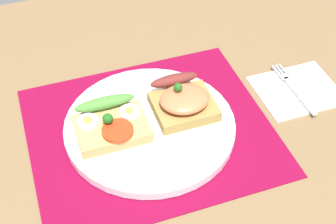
{
  "coord_description": "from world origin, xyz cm",
  "views": [
    {
      "loc": [
        -14.38,
        -50.08,
        55.71
      ],
      "look_at": [
        3.0,
        0.0,
        3.27
      ],
      "focal_mm": 51.76,
      "sensor_mm": 36.0,
      "label": 1
    }
  ],
  "objects": [
    {
      "name": "ground_plane",
      "position": [
        0.0,
        0.0,
        -1.6
      ],
      "size": [
        120.0,
        90.0,
        3.2
      ],
      "primitive_type": "cube",
      "color": "brown"
    },
    {
      "name": "sandwich_egg_tomato",
      "position": [
        -5.93,
        0.41,
        3.14
      ],
      "size": [
        10.77,
        9.34,
        3.96
      ],
      "color": "tan",
      "rests_on": "plate"
    },
    {
      "name": "plate",
      "position": [
        0.0,
        0.0,
        1.04
      ],
      "size": [
        26.61,
        26.61,
        1.47
      ],
      "primitive_type": "cylinder",
      "color": "white",
      "rests_on": "placemat"
    },
    {
      "name": "napkin",
      "position": [
        26.67,
        0.78,
        0.3
      ],
      "size": [
        13.79,
        11.54,
        0.6
      ],
      "primitive_type": "cube",
      "color": "white",
      "rests_on": "ground_plane"
    },
    {
      "name": "placemat",
      "position": [
        0.0,
        0.0,
        0.15
      ],
      "size": [
        37.33,
        32.4,
        0.3
      ],
      "primitive_type": "cube",
      "color": "maroon",
      "rests_on": "ground_plane"
    },
    {
      "name": "fork",
      "position": [
        25.96,
        1.12,
        0.76
      ],
      "size": [
        1.62,
        13.35,
        0.32
      ],
      "color": "#B7B7BC",
      "rests_on": "napkin"
    },
    {
      "name": "sandwich_salmon",
      "position": [
        5.92,
        1.28,
        3.68
      ],
      "size": [
        9.51,
        9.86,
        5.38
      ],
      "color": "olive",
      "rests_on": "plate"
    }
  ]
}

